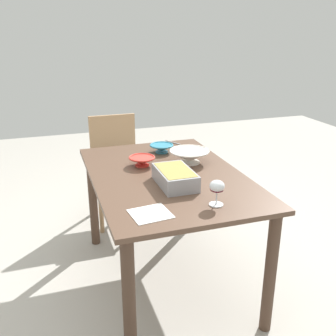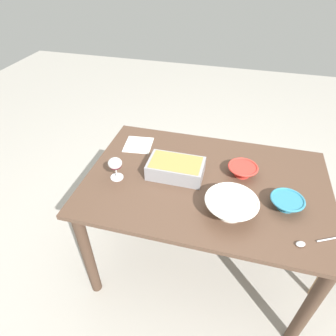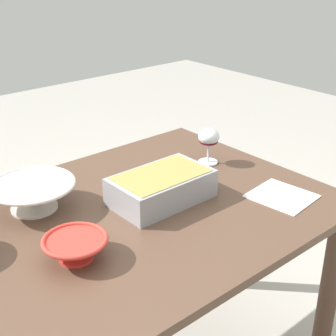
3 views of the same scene
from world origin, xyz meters
The scene contains 6 objects.
dining_table centered at (0.00, 0.00, 0.64)m, with size 1.35×0.89×0.76m.
wine_glass centered at (0.49, 0.10, 0.85)m, with size 0.08×0.08×0.13m.
casserole_dish centered at (0.18, -0.01, 0.81)m, with size 0.31×0.19×0.09m.
small_bowl centered at (-0.15, 0.21, 0.81)m, with size 0.26×0.26×0.09m.
serving_bowl centered at (-0.19, -0.10, 0.79)m, with size 0.17×0.17×0.06m.
napkin centered at (0.49, -0.24, 0.76)m, with size 0.17×0.19×0.00m, color white.
Camera 3 is at (-0.69, -1.05, 1.50)m, focal length 52.49 mm.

